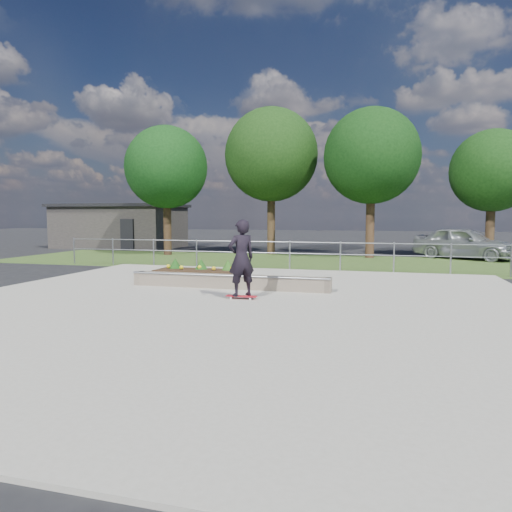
{
  "coord_description": "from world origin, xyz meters",
  "views": [
    {
      "loc": [
        3.37,
        -10.41,
        2.18
      ],
      "look_at": [
        0.2,
        1.5,
        1.1
      ],
      "focal_mm": 32.0,
      "sensor_mm": 36.0,
      "label": 1
    }
  ],
  "objects_px": {
    "grind_ledge": "(229,281)",
    "parked_car": "(464,243)",
    "skateboarder": "(241,258)",
    "planter_bed": "(199,271)"
  },
  "relations": [
    {
      "from": "planter_bed",
      "to": "skateboarder",
      "type": "xyz_separation_m",
      "value": [
        2.68,
        -3.74,
        0.87
      ]
    },
    {
      "from": "grind_ledge",
      "to": "skateboarder",
      "type": "relative_size",
      "value": 2.95
    },
    {
      "from": "grind_ledge",
      "to": "skateboarder",
      "type": "bearing_deg",
      "value": -61.08
    },
    {
      "from": "skateboarder",
      "to": "parked_car",
      "type": "distance_m",
      "value": 15.89
    },
    {
      "from": "grind_ledge",
      "to": "planter_bed",
      "type": "xyz_separation_m",
      "value": [
        -1.81,
        2.18,
        -0.02
      ]
    },
    {
      "from": "grind_ledge",
      "to": "parked_car",
      "type": "xyz_separation_m",
      "value": [
        8.47,
        12.39,
        0.57
      ]
    },
    {
      "from": "grind_ledge",
      "to": "parked_car",
      "type": "bearing_deg",
      "value": 55.65
    },
    {
      "from": "planter_bed",
      "to": "skateboarder",
      "type": "height_order",
      "value": "skateboarder"
    },
    {
      "from": "grind_ledge",
      "to": "parked_car",
      "type": "distance_m",
      "value": 15.02
    },
    {
      "from": "grind_ledge",
      "to": "planter_bed",
      "type": "relative_size",
      "value": 2.0
    }
  ]
}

